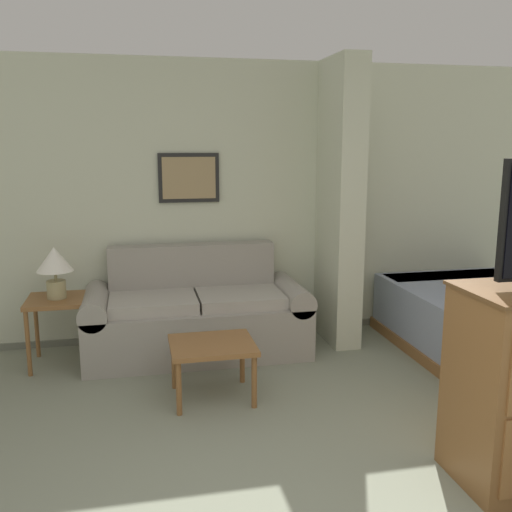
{
  "coord_description": "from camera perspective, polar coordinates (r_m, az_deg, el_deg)",
  "views": [
    {
      "loc": [
        -0.74,
        -1.87,
        1.85
      ],
      "look_at": [
        0.11,
        2.06,
        1.05
      ],
      "focal_mm": 40.0,
      "sensor_mm": 36.0,
      "label": 1
    }
  ],
  "objects": [
    {
      "name": "wall_back",
      "position": [
        5.44,
        -4.28,
        5.36
      ],
      "size": [
        7.77,
        0.16,
        2.6
      ],
      "color": "beige",
      "rests_on": "ground_plane"
    },
    {
      "name": "bed",
      "position": [
        5.48,
        22.25,
        -6.21
      ],
      "size": [
        1.42,
        1.94,
        0.56
      ],
      "color": "brown",
      "rests_on": "ground_plane"
    },
    {
      "name": "table_lamp",
      "position": [
        4.98,
        -19.48,
        -0.79
      ],
      "size": [
        0.3,
        0.3,
        0.43
      ],
      "color": "tan",
      "rests_on": "side_table"
    },
    {
      "name": "couch",
      "position": [
        5.13,
        -5.99,
        -5.95
      ],
      "size": [
        1.96,
        0.84,
        0.94
      ],
      "color": "gray",
      "rests_on": "ground_plane"
    },
    {
      "name": "side_table",
      "position": [
        5.06,
        -19.21,
        -4.97
      ],
      "size": [
        0.49,
        0.49,
        0.58
      ],
      "color": "brown",
      "rests_on": "ground_plane"
    },
    {
      "name": "coffee_table",
      "position": [
        4.21,
        -4.4,
        -9.35
      ],
      "size": [
        0.61,
        0.53,
        0.42
      ],
      "color": "brown",
      "rests_on": "ground_plane"
    },
    {
      "name": "wall_partition_pillar",
      "position": [
        5.32,
        8.37,
        5.2
      ],
      "size": [
        0.24,
        0.68,
        2.6
      ],
      "color": "beige",
      "rests_on": "ground_plane"
    }
  ]
}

